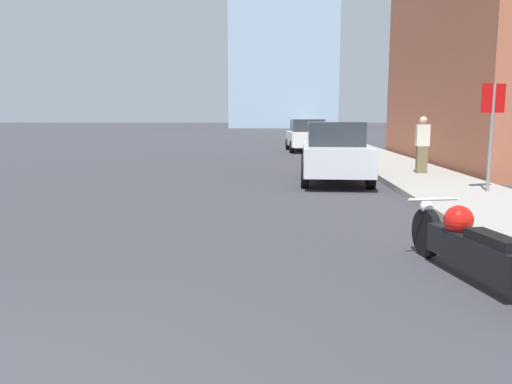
# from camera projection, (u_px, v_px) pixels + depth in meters

# --- Properties ---
(sidewalk) EXTENTS (2.43, 240.00, 0.15)m
(sidewalk) POSITION_uv_depth(u_px,v_px,m) (330.00, 138.00, 41.44)
(sidewalk) COLOR gray
(sidewalk) RESTS_ON ground_plane
(motorcycle) EXTENTS (0.80, 2.51, 0.75)m
(motorcycle) POSITION_uv_depth(u_px,v_px,m) (471.00, 246.00, 5.19)
(motorcycle) COLOR black
(motorcycle) RESTS_ON ground_plane
(parked_car_silver) EXTENTS (1.89, 4.46, 1.60)m
(parked_car_silver) POSITION_uv_depth(u_px,v_px,m) (334.00, 152.00, 13.38)
(parked_car_silver) COLOR #BCBCC1
(parked_car_silver) RESTS_ON ground_plane
(parked_car_white) EXTENTS (2.18, 4.39, 1.65)m
(parked_car_white) POSITION_uv_depth(u_px,v_px,m) (307.00, 135.00, 25.73)
(parked_car_white) COLOR silver
(parked_car_white) RESTS_ON ground_plane
(stop_sign) EXTENTS (0.57, 0.26, 2.26)m
(stop_sign) POSITION_uv_depth(u_px,v_px,m) (492.00, 118.00, 10.41)
(stop_sign) COLOR slate
(stop_sign) RESTS_ON sidewalk
(pedestrian) EXTENTS (0.36, 0.22, 1.59)m
(pedestrian) POSITION_uv_depth(u_px,v_px,m) (422.00, 145.00, 14.07)
(pedestrian) COLOR brown
(pedestrian) RESTS_ON sidewalk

